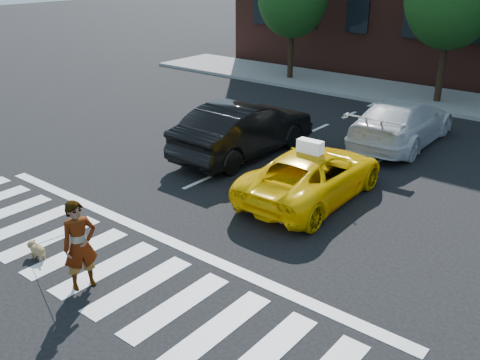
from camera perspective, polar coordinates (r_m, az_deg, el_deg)
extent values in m
plane|color=black|center=(11.29, -14.10, -9.17)|extent=(120.00, 120.00, 0.00)
cube|color=silver|center=(11.29, -14.10, -9.15)|extent=(13.00, 2.40, 0.01)
cube|color=silver|center=(12.15, -8.14, -6.19)|extent=(12.00, 0.30, 0.01)
cube|color=slate|center=(25.01, 19.54, 8.21)|extent=(30.00, 4.00, 0.15)
cylinder|color=black|center=(27.33, 5.45, 13.88)|extent=(0.28, 0.28, 3.25)
cylinder|color=black|center=(24.04, 20.78, 11.66)|extent=(0.28, 0.28, 3.55)
imported|color=#FFC705|center=(13.86, 7.76, 0.61)|extent=(2.30, 4.77, 1.31)
imported|color=black|center=(16.73, 0.44, 5.47)|extent=(1.84, 5.19, 1.71)
imported|color=silver|center=(18.59, 16.90, 5.98)|extent=(2.34, 5.34, 1.53)
imported|color=#999999|center=(10.42, -16.71, -6.70)|extent=(0.60, 0.74, 1.78)
ellipsoid|color=olive|center=(11.97, -20.75, -7.04)|extent=(0.43, 0.23, 0.24)
sphere|color=olive|center=(12.11, -21.33, -6.44)|extent=(0.18, 0.18, 0.18)
sphere|color=olive|center=(12.18, -21.50, -6.46)|extent=(0.09, 0.09, 0.08)
cylinder|color=olive|center=(11.78, -20.24, -7.12)|extent=(0.13, 0.04, 0.10)
sphere|color=olive|center=(12.11, -21.14, -6.12)|extent=(0.06, 0.06, 0.06)
sphere|color=olive|center=(12.06, -21.60, -6.32)|extent=(0.06, 0.06, 0.06)
cylinder|color=olive|center=(12.11, -21.20, -7.47)|extent=(0.05, 0.05, 0.12)
cylinder|color=olive|center=(12.15, -20.78, -7.29)|extent=(0.05, 0.05, 0.12)
cylinder|color=olive|center=(11.91, -20.55, -7.89)|extent=(0.05, 0.05, 0.12)
cylinder|color=olive|center=(11.96, -20.12, -7.70)|extent=(0.05, 0.05, 0.12)
cube|color=white|center=(13.42, 7.49, 3.57)|extent=(0.66, 0.30, 0.32)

